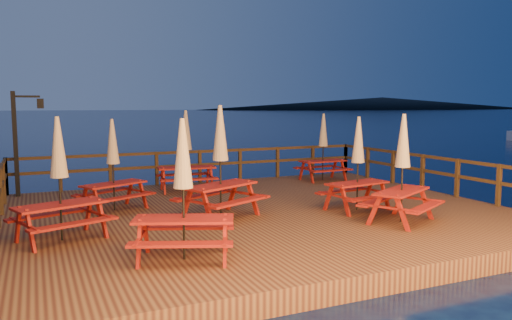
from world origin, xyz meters
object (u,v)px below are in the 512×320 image
object	(u,v)px
picnic_table_0	(183,187)
picnic_table_2	(59,177)
picnic_table_1	(402,166)
lamp_post	(21,134)

from	to	relation	value
picnic_table_0	picnic_table_2	xyz separation A→B (m)	(-1.84, 2.13, 0.00)
picnic_table_0	picnic_table_1	xyz separation A→B (m)	(5.19, 0.64, 0.01)
picnic_table_1	picnic_table_2	size ratio (longest dim) A/B	1.01
lamp_post	picnic_table_2	xyz separation A→B (m)	(0.74, -5.50, -0.55)
lamp_post	picnic_table_2	bearing A→B (deg)	-82.34
picnic_table_1	picnic_table_2	distance (m)	7.19
lamp_post	picnic_table_0	xyz separation A→B (m)	(2.58, -7.63, -0.55)
picnic_table_0	picnic_table_2	bearing A→B (deg)	152.83
picnic_table_2	picnic_table_1	bearing A→B (deg)	-32.58
picnic_table_0	picnic_table_2	size ratio (longest dim) A/B	1.00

